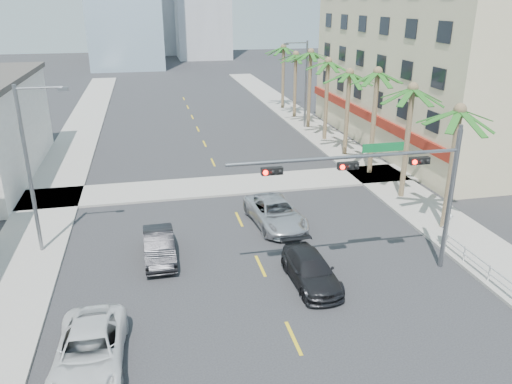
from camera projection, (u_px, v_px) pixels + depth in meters
The scene contains 21 objects.
sidewalk_right at pixel (388, 183), 37.07m from camera, with size 4.00×120.00×0.15m, color gray.
sidewalk_left at pixel (46, 210), 32.27m from camera, with size 4.00×120.00×0.15m, color gray.
sidewalk_cross at pixel (224, 186), 36.50m from camera, with size 80.00×4.00×0.15m, color gray.
building_right at pixel (447, 62), 45.53m from camera, with size 15.25×28.00×15.00m.
traffic_signal_mast at pixel (392, 178), 23.05m from camera, with size 11.12×0.54×7.20m.
palm_tree_0 at pixel (460, 111), 27.18m from camera, with size 4.80×4.80×7.80m.
palm_tree_1 at pixel (413, 90), 31.80m from camera, with size 4.80×4.80×8.16m.
palm_tree_2 at pixel (378, 73), 36.42m from camera, with size 4.80×4.80×8.52m.
palm_tree_3 at pixel (350, 73), 41.41m from camera, with size 4.80×4.80×7.80m.
palm_tree_4 at pixel (328, 62), 46.03m from camera, with size 4.80×4.80×8.16m.
palm_tree_5 at pixel (311, 53), 50.65m from camera, with size 4.80×4.80×8.52m.
palm_tree_6 at pixel (296, 55), 55.64m from camera, with size 4.80×4.80×7.80m.
palm_tree_7 at pixel (284, 48), 60.26m from camera, with size 4.80×4.80×8.16m.
streetlight_left at pixel (32, 163), 25.22m from camera, with size 2.55×0.25×9.00m.
streetlight_right at pixel (304, 80), 51.50m from camera, with size 2.55×0.25×9.00m.
guardrail at pixel (490, 271), 23.75m from camera, with size 0.08×8.08×1.00m.
car_parked_far at pixel (90, 351), 18.24m from camera, with size 2.47×5.35×1.49m, color silver.
car_lane_left at pixel (159, 246), 26.04m from camera, with size 1.55×4.46×1.47m, color black.
car_lane_center at pixel (275, 213), 30.01m from camera, with size 2.61×5.66×1.57m, color silver.
car_lane_right at pixel (311, 270), 23.84m from camera, with size 1.95×4.79×1.39m, color black.
pedestrian at pixel (446, 230), 27.10m from camera, with size 0.69×0.45×1.88m, color white.
Camera 1 is at (-5.04, -11.95, 12.71)m, focal length 35.00 mm.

